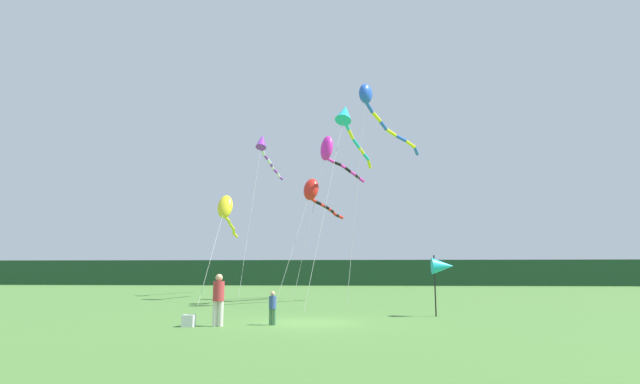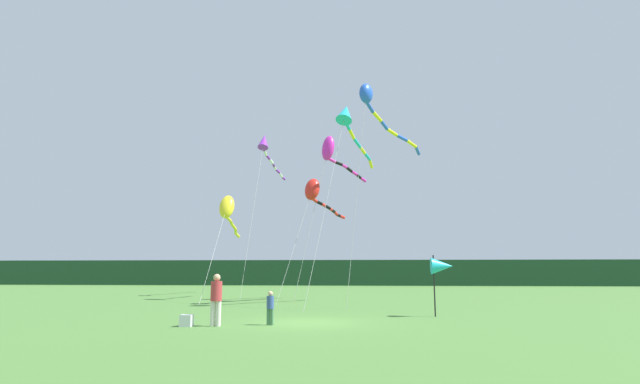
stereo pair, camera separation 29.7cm
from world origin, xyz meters
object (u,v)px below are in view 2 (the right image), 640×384
(banner_flag_pole, at_px, (442,266))
(kite_red, at_px, (314,192))
(kite_purple, at_px, (266,147))
(kite_blue, at_px, (374,105))
(person_child, at_px, (270,306))
(kite_magenta, at_px, (331,151))
(person_adult, at_px, (216,297))
(cooler_box, at_px, (187,321))
(kite_yellow, at_px, (228,210))
(kite_cyan, at_px, (348,120))

(banner_flag_pole, bearing_deg, kite_red, 124.03)
(kite_purple, distance_m, kite_blue, 13.03)
(person_child, bearing_deg, kite_magenta, 85.14)
(person_adult, height_order, kite_red, kite_red)
(person_child, bearing_deg, kite_red, 88.75)
(kite_magenta, bearing_deg, cooler_box, -104.64)
(person_child, xyz_separation_m, kite_red, (0.28, 13.02, 6.19))
(cooler_box, relative_size, kite_magenta, 0.04)
(kite_red, relative_size, kite_blue, 0.63)
(person_child, relative_size, kite_blue, 0.09)
(kite_purple, bearing_deg, cooler_box, -85.88)
(person_adult, xyz_separation_m, kite_purple, (-2.42, 20.15, 10.58))
(kite_red, bearing_deg, person_child, -91.25)
(kite_magenta, height_order, kite_red, kite_magenta)
(banner_flag_pole, height_order, kite_purple, kite_purple)
(kite_magenta, bearing_deg, kite_purple, 137.56)
(kite_yellow, height_order, kite_red, kite_red)
(banner_flag_pole, height_order, kite_red, kite_red)
(person_child, relative_size, kite_magenta, 0.11)
(banner_flag_pole, height_order, kite_cyan, kite_cyan)
(banner_flag_pole, bearing_deg, kite_cyan, 119.02)
(banner_flag_pole, bearing_deg, kite_magenta, 116.08)
(kite_magenta, bearing_deg, kite_blue, -60.69)
(person_adult, height_order, kite_magenta, kite_magenta)
(kite_cyan, bearing_deg, person_adult, -110.58)
(cooler_box, height_order, banner_flag_pole, banner_flag_pole)
(person_child, relative_size, banner_flag_pole, 0.46)
(kite_yellow, relative_size, kite_blue, 0.73)
(kite_purple, distance_m, kite_red, 9.28)
(kite_yellow, height_order, kite_blue, kite_blue)
(kite_cyan, bearing_deg, kite_red, 138.11)
(person_adult, bearing_deg, kite_cyan, 69.42)
(banner_flag_pole, distance_m, kite_magenta, 14.48)
(cooler_box, xyz_separation_m, banner_flag_pole, (9.36, 4.38, 1.86))
(person_child, xyz_separation_m, banner_flag_pole, (6.60, 3.66, 1.41))
(kite_purple, bearing_deg, kite_magenta, -42.44)
(banner_flag_pole, xyz_separation_m, kite_red, (-6.32, 9.35, 4.78))
(kite_yellow, xyz_separation_m, kite_red, (6.03, -1.47, 0.88))
(banner_flag_pole, relative_size, kite_yellow, 0.28)
(person_adult, bearing_deg, person_child, 16.50)
(banner_flag_pole, distance_m, kite_purple, 21.49)
(kite_yellow, bearing_deg, kite_red, -13.67)
(banner_flag_pole, relative_size, kite_magenta, 0.23)
(kite_magenta, distance_m, kite_red, 3.57)
(person_adult, distance_m, kite_blue, 15.61)
(banner_flag_pole, xyz_separation_m, kite_magenta, (-5.36, 10.95, 7.82))
(person_child, height_order, kite_cyan, kite_cyan)
(person_child, distance_m, kite_yellow, 16.46)
(kite_purple, bearing_deg, banner_flag_pole, -55.83)
(cooler_box, height_order, kite_magenta, kite_magenta)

